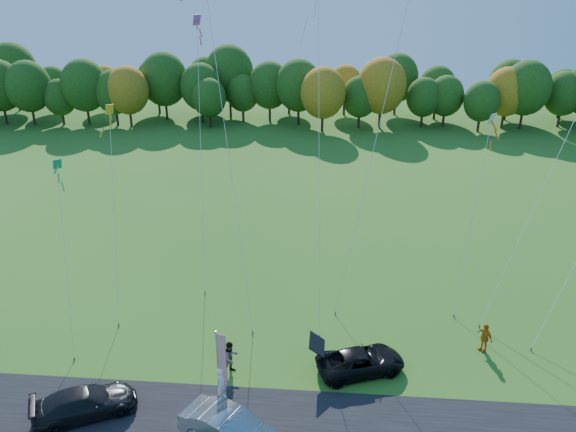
# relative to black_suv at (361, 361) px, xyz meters

# --- Properties ---
(ground) EXTENTS (160.00, 160.00, 0.00)m
(ground) POSITION_rel_black_suv_xyz_m (-4.46, -0.83, -0.68)
(ground) COLOR #2A6019
(asphalt_strip) EXTENTS (90.00, 6.00, 0.01)m
(asphalt_strip) POSITION_rel_black_suv_xyz_m (-4.46, -4.83, -0.67)
(asphalt_strip) COLOR black
(asphalt_strip) RESTS_ON ground
(tree_line) EXTENTS (116.00, 12.00, 10.00)m
(tree_line) POSITION_rel_black_suv_xyz_m (-4.46, 54.17, -0.68)
(tree_line) COLOR #1E4711
(tree_line) RESTS_ON ground
(black_suv) EXTENTS (5.33, 3.79, 1.35)m
(black_suv) POSITION_rel_black_suv_xyz_m (0.00, 0.00, 0.00)
(black_suv) COLOR black
(black_suv) RESTS_ON ground
(silver_sedan) EXTENTS (5.34, 3.88, 1.68)m
(silver_sedan) POSITION_rel_black_suv_xyz_m (-6.17, -5.80, 0.16)
(silver_sedan) COLOR #A3A2A7
(silver_sedan) RESTS_ON ground
(dark_truck_a) EXTENTS (5.37, 4.06, 1.45)m
(dark_truck_a) POSITION_rel_black_suv_xyz_m (-13.75, -4.48, 0.05)
(dark_truck_a) COLOR black
(dark_truck_a) RESTS_ON ground
(person_tailgate_a) EXTENTS (0.67, 0.82, 1.93)m
(person_tailgate_a) POSITION_rel_black_suv_xyz_m (-7.16, -2.82, 0.29)
(person_tailgate_a) COLOR white
(person_tailgate_a) RESTS_ON ground
(person_tailgate_b) EXTENTS (1.18, 1.20, 1.95)m
(person_tailgate_b) POSITION_rel_black_suv_xyz_m (-7.11, -0.66, 0.30)
(person_tailgate_b) COLOR gray
(person_tailgate_b) RESTS_ON ground
(person_east) EXTENTS (0.98, 1.12, 1.81)m
(person_east) POSITION_rel_black_suv_xyz_m (7.20, 2.51, 0.23)
(person_east) COLOR #C96D12
(person_east) RESTS_ON ground
(feather_flag) EXTENTS (0.53, 0.22, 4.15)m
(feather_flag) POSITION_rel_black_suv_xyz_m (-7.16, -2.83, 1.87)
(feather_flag) COLOR #999999
(feather_flag) RESTS_ON ground
(kite_delta_blue) EXTENTS (5.65, 9.94, 24.80)m
(kite_delta_blue) POSITION_rel_black_suv_xyz_m (-8.52, 7.42, 11.30)
(kite_delta_blue) COLOR #4C3F33
(kite_delta_blue) RESTS_ON ground
(kite_parafoil_orange) EXTENTS (7.75, 11.72, 29.44)m
(kite_parafoil_orange) POSITION_rel_black_suv_xyz_m (1.61, 11.10, 13.87)
(kite_parafoil_orange) COLOR #4C3F33
(kite_parafoil_orange) RESTS_ON ground
(kite_delta_red) EXTENTS (2.72, 8.61, 22.06)m
(kite_delta_red) POSITION_rel_black_suv_xyz_m (-2.79, 7.07, 11.07)
(kite_delta_red) COLOR #4C3F33
(kite_delta_red) RESTS_ON ground
(kite_parafoil_rainbow) EXTENTS (8.96, 8.28, 16.33)m
(kite_parafoil_rainbow) POSITION_rel_black_suv_xyz_m (11.29, 8.73, 7.33)
(kite_parafoil_rainbow) COLOR #4C3F33
(kite_parafoil_rainbow) RESTS_ON ground
(kite_diamond_yellow) EXTENTS (2.29, 7.46, 12.79)m
(kite_diamond_yellow) POSITION_rel_black_suv_xyz_m (-15.77, 6.57, 5.52)
(kite_diamond_yellow) COLOR #4C3F33
(kite_diamond_yellow) RESTS_ON ground
(kite_diamond_green) EXTENTS (2.65, 6.29, 10.48)m
(kite_diamond_green) POSITION_rel_black_suv_xyz_m (-17.26, 2.45, 4.36)
(kite_diamond_green) COLOR #4C3F33
(kite_diamond_green) RESTS_ON ground
(kite_diamond_white) EXTENTS (3.09, 7.36, 12.14)m
(kite_diamond_white) POSITION_rel_black_suv_xyz_m (7.39, 9.24, 5.14)
(kite_diamond_white) COLOR #4C3F33
(kite_diamond_white) RESTS_ON ground
(kite_diamond_pink) EXTENTS (1.64, 7.25, 18.12)m
(kite_diamond_pink) POSITION_rel_black_suv_xyz_m (-10.88, 10.67, 8.23)
(kite_diamond_pink) COLOR #4C3F33
(kite_diamond_pink) RESTS_ON ground
(kite_diamond_blue_low) EXTENTS (4.74, 4.65, 7.83)m
(kite_diamond_blue_low) POSITION_rel_black_suv_xyz_m (12.13, 4.77, 3.02)
(kite_diamond_blue_low) COLOR #4C3F33
(kite_diamond_blue_low) RESTS_ON ground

